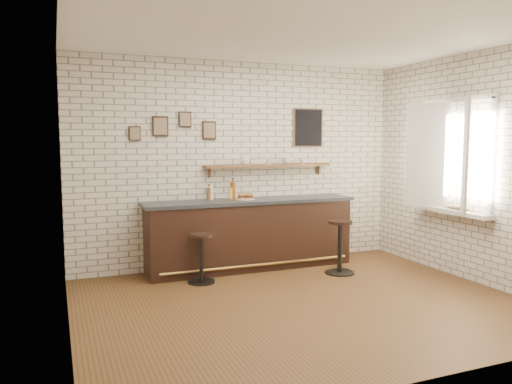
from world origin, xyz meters
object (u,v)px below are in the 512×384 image
shelf_cup_b (269,161)px  book_upper (452,207)px  bar_counter (251,234)px  ciabatta_sandwich (245,196)px  bitters_bottle_amber (233,190)px  book_lower (453,209)px  bitters_bottle_white (211,193)px  bar_stool_right (340,245)px  shelf_cup_a (245,162)px  bar_stool_left (201,256)px  sandwich_plate (245,199)px  condiment_bottle_yellow (231,193)px  shelf_cup_d (303,161)px  bitters_bottle_brown (209,193)px  shelf_cup_c (289,160)px

shelf_cup_b → book_upper: shelf_cup_b is taller
bar_counter → ciabatta_sandwich: (-0.07, 0.03, 0.55)m
bitters_bottle_amber → book_lower: size_ratio=1.29×
bitters_bottle_white → bar_stool_right: 1.97m
bar_stool_right → shelf_cup_a: 1.82m
bitters_bottle_amber → bar_stool_left: (-0.66, -0.63, -0.79)m
bar_stool_left → bar_counter: bearing=27.5°
bar_stool_left → book_lower: book_lower is taller
bar_counter → sandwich_plate: sandwich_plate is taller
condiment_bottle_yellow → shelf_cup_a: (0.23, 0.03, 0.45)m
bitters_bottle_white → bar_stool_right: bearing=-29.8°
condiment_bottle_yellow → bar_stool_left: bearing=-135.6°
ciabatta_sandwich → condiment_bottle_yellow: bearing=138.3°
shelf_cup_b → condiment_bottle_yellow: bearing=111.0°
bitters_bottle_amber → shelf_cup_a: 0.46m
shelf_cup_d → bar_stool_right: bearing=-80.7°
bitters_bottle_white → condiment_bottle_yellow: size_ratio=1.21×
ciabatta_sandwich → bar_stool_left: 1.18m
condiment_bottle_yellow → bitters_bottle_amber: bearing=0.0°
bar_counter → condiment_bottle_yellow: 0.66m
book_upper → bar_stool_left: bearing=161.2°
ciabatta_sandwich → bar_stool_left: ciabatta_sandwich is taller
shelf_cup_a → book_upper: size_ratio=0.49×
ciabatta_sandwich → shelf_cup_d: size_ratio=2.84×
bar_counter → bitters_bottle_amber: bearing=140.0°
sandwich_plate → bitters_bottle_brown: (-0.49, 0.15, 0.09)m
condiment_bottle_yellow → book_lower: size_ratio=0.88×
bitters_bottle_white → shelf_cup_a: 0.70m
bitters_bottle_amber → bar_stool_right: bearing=-35.9°
condiment_bottle_yellow → bar_stool_left: condiment_bottle_yellow is taller
sandwich_plate → shelf_cup_a: 0.56m
bitters_bottle_white → bar_stool_left: (-0.33, -0.63, -0.76)m
shelf_cup_c → shelf_cup_a: bearing=91.3°
ciabatta_sandwich → book_upper: bearing=-31.4°
bar_stool_right → book_lower: size_ratio=3.16×
bitters_bottle_brown → bar_stool_right: 1.99m
shelf_cup_a → shelf_cup_d: (0.95, 0.00, -0.01)m
shelf_cup_a → shelf_cup_b: shelf_cup_a is taller
shelf_cup_b → book_upper: (1.97, -1.65, -0.58)m
shelf_cup_a → bar_counter: bearing=-96.8°
ciabatta_sandwich → condiment_bottle_yellow: 0.22m
bar_stool_left → shelf_cup_a: size_ratio=5.43×
shelf_cup_c → book_lower: (1.65, -1.68, -0.61)m
ciabatta_sandwich → condiment_bottle_yellow: size_ratio=1.23×
bitters_bottle_amber → book_upper: bearing=-32.3°
shelf_cup_d → book_lower: bearing=-47.3°
sandwich_plate → shelf_cup_b: bearing=20.5°
condiment_bottle_yellow → shelf_cup_b: bearing=2.5°
condiment_bottle_yellow → shelf_cup_d: size_ratio=2.30×
sandwich_plate → bar_stool_right: bearing=-34.2°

